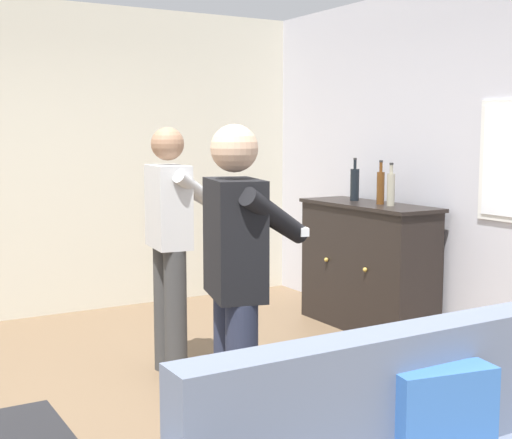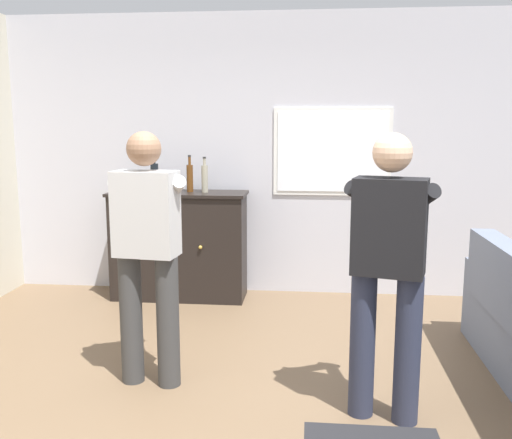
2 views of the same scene
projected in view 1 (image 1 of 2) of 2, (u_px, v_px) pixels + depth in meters
ground at (147, 413)px, 4.19m from camera, size 10.40×10.40×0.00m
wall_back_with_window at (477, 165)px, 5.35m from camera, size 5.20×0.15×2.80m
wall_side_left at (31, 161)px, 6.30m from camera, size 0.12×5.20×2.80m
sideboard_cabinet at (367, 266)px, 5.97m from camera, size 1.34×0.49×1.06m
bottle_wine_green at (391, 188)px, 5.67m from camera, size 0.06×0.06×0.34m
bottle_liquor_amber at (381, 187)px, 5.81m from camera, size 0.06×0.06×0.36m
bottle_spirits_clear at (355, 184)px, 6.12m from camera, size 0.08×0.08×0.37m
person_standing_left at (171, 239)px, 4.77m from camera, size 0.55×0.50×1.68m
person_standing_right at (237, 284)px, 3.32m from camera, size 0.54×0.52×1.68m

